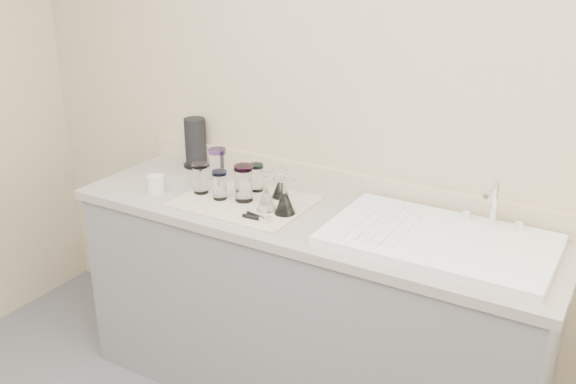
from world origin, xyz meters
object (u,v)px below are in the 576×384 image
Objects in this scene: tumbler_magenta at (200,178)px; tumbler_lavender at (244,183)px; goblet_front_right at (285,201)px; can_opener at (258,218)px; tumbler_blue at (220,185)px; tumbler_purple at (257,177)px; sink_unit at (440,239)px; tumbler_teal at (218,165)px; goblet_front_left at (266,198)px; paper_towel_roll at (195,143)px; goblet_back_left at (280,187)px; white_mug at (155,184)px.

tumbler_lavender is (0.21, 0.02, 0.01)m from tumbler_magenta.
goblet_front_right is 0.13m from can_opener.
tumbler_blue is 0.28m from can_opener.
tumbler_purple is 0.78× the size of tumbler_lavender.
goblet_front_right is (-0.63, -0.06, 0.04)m from sink_unit.
tumbler_purple reaches higher than can_opener.
tumbler_lavender is (-0.85, -0.03, 0.07)m from sink_unit.
can_opener is (0.37, -0.11, -0.06)m from tumbler_magenta.
goblet_front_left is (0.36, -0.16, -0.03)m from tumbler_teal.
goblet_front_right is at bearing -174.33° from sink_unit.
goblet_front_right is (0.24, -0.15, -0.01)m from tumbler_purple.
tumbler_lavender is at bearing 5.66° from tumbler_magenta.
tumbler_blue is at bearing -7.19° from tumbler_magenta.
sink_unit is 6.46× the size of tumbler_blue.
goblet_front_left is 0.67m from paper_towel_roll.
goblet_front_left reaches higher than tumbler_blue.
paper_towel_roll reaches higher than goblet_back_left.
tumbler_magenta is 0.38m from paper_towel_roll.
tumbler_purple is 0.83× the size of goblet_front_left.
paper_towel_roll is at bearing 147.21° from can_opener.
goblet_front_right is (0.11, -0.14, 0.01)m from goblet_back_left.
tumbler_lavender is at bearing 13.97° from white_mug.
tumbler_teal is at bearing -30.65° from paper_towel_roll.
tumbler_teal reaches higher than can_opener.
tumbler_blue is at bearing 158.91° from can_opener.
goblet_back_left is 0.57× the size of paper_towel_roll.
can_opener is (0.26, -0.10, -0.06)m from tumbler_blue.
goblet_back_left is 0.56m from white_mug.
tumbler_blue is at bearing -145.44° from goblet_back_left.
tumbler_lavender reaches higher than goblet_back_left.
sink_unit is at bearing -4.86° from tumbler_teal.
tumbler_lavender and goblet_front_right have the same top height.
paper_towel_roll is at bearing 162.50° from tumbler_purple.
can_opener is at bearing -166.18° from sink_unit.
paper_towel_roll reaches higher than can_opener.
sink_unit reaches higher than tumbler_teal.
sink_unit reaches higher than can_opener.
paper_towel_roll reaches higher than goblet_front_right.
goblet_back_left is (0.13, -0.01, -0.02)m from tumbler_purple.
goblet_front_right is (0.22, -0.03, -0.03)m from tumbler_lavender.
tumbler_teal is at bearing 175.14° from sink_unit.
tumbler_magenta is at bearing -48.89° from paper_towel_roll.
tumbler_teal is at bearing 161.03° from goblet_front_right.
tumbler_lavender is 0.22m from goblet_front_right.
tumbler_teal reaches higher than tumbler_blue.
tumbler_blue is 0.93× the size of goblet_back_left.
goblet_back_left is at bearing 22.11° from tumbler_magenta.
goblet_back_left is at bearing 44.43° from tumbler_lavender.
tumbler_magenta is (-1.06, -0.06, 0.06)m from sink_unit.
tumbler_purple is 0.91× the size of tumbler_magenta.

